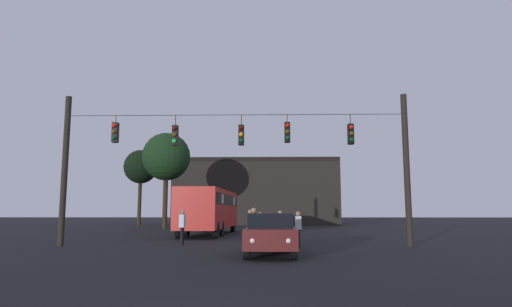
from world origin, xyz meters
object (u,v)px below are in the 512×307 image
object	(u,v)px
pedestrian_near_bus	(280,224)
tree_behind_building	(166,157)
pedestrian_far_side	(298,227)
tree_left_silhouette	(141,167)
pedestrian_crossing_center	(254,225)
pedestrian_crossing_right	(250,224)
car_near_right	(271,233)
pedestrian_trailing	(260,225)
pedestrian_crossing_left	(182,225)
city_bus	(210,207)

from	to	relation	value
pedestrian_near_bus	tree_behind_building	bearing A→B (deg)	120.79
pedestrian_far_side	tree_left_silhouette	distance (m)	33.05
pedestrian_crossing_center	pedestrian_near_bus	distance (m)	4.22
pedestrian_crossing_right	tree_behind_building	xyz separation A→B (m)	(-8.52, 18.00, 5.66)
pedestrian_crossing_center	tree_left_silhouette	distance (m)	32.61
pedestrian_crossing_center	car_near_right	bearing A→B (deg)	-76.38
pedestrian_near_bus	pedestrian_trailing	bearing A→B (deg)	169.70
pedestrian_near_bus	tree_left_silhouette	size ratio (longest dim) A/B	0.19
car_near_right	pedestrian_crossing_right	xyz separation A→B (m)	(-0.99, 5.88, 0.15)
pedestrian_near_bus	pedestrian_crossing_center	bearing A→B (deg)	-107.66
pedestrian_far_side	pedestrian_crossing_left	bearing A→B (deg)	164.72
city_bus	pedestrian_trailing	bearing A→B (deg)	-61.82
pedestrian_crossing_center	pedestrian_far_side	distance (m)	2.05
pedestrian_near_bus	pedestrian_crossing_left	bearing A→B (deg)	-157.45
car_near_right	tree_behind_building	distance (m)	26.35
pedestrian_crossing_left	pedestrian_trailing	world-z (taller)	pedestrian_crossing_left
pedestrian_crossing_right	tree_behind_building	distance (m)	20.70
car_near_right	tree_behind_building	world-z (taller)	tree_behind_building
pedestrian_trailing	tree_left_silhouette	xyz separation A→B (m)	(-13.78, 24.93, 5.63)
city_bus	pedestrian_near_bus	xyz separation A→B (m)	(4.61, -6.79, -0.95)
city_bus	pedestrian_far_side	size ratio (longest dim) A/B	6.98
pedestrian_trailing	pedestrian_far_side	world-z (taller)	pedestrian_far_side
tree_left_silhouette	pedestrian_crossing_center	bearing A→B (deg)	-65.02
pedestrian_near_bus	pedestrian_trailing	xyz separation A→B (m)	(-1.07, 0.19, -0.05)
car_near_right	tree_behind_building	size ratio (longest dim) A/B	0.49
city_bus	pedestrian_far_side	xyz separation A→B (m)	(5.31, -10.29, -0.97)
tree_left_silhouette	pedestrian_crossing_left	bearing A→B (deg)	-69.65
city_bus	pedestrian_crossing_right	bearing A→B (deg)	-68.85
pedestrian_crossing_center	pedestrian_trailing	size ratio (longest dim) A/B	1.12
car_near_right	pedestrian_crossing_right	world-z (taller)	pedestrian_crossing_right
pedestrian_trailing	pedestrian_near_bus	bearing A→B (deg)	-10.30
pedestrian_crossing_right	tree_behind_building	bearing A→B (deg)	115.33
pedestrian_near_bus	tree_left_silhouette	bearing A→B (deg)	120.60
city_bus	tree_behind_building	bearing A→B (deg)	118.40
pedestrian_crossing_center	pedestrian_trailing	bearing A→B (deg)	87.16
city_bus	pedestrian_crossing_center	world-z (taller)	city_bus
pedestrian_crossing_center	pedestrian_far_side	xyz separation A→B (m)	(1.98, 0.52, -0.10)
pedestrian_crossing_left	pedestrian_far_side	size ratio (longest dim) A/B	1.04
city_bus	pedestrian_crossing_center	distance (m)	11.34
pedestrian_near_bus	pedestrian_far_side	world-z (taller)	pedestrian_near_bus
city_bus	tree_behind_building	xyz separation A→B (m)	(-5.47, 10.11, 4.74)
pedestrian_crossing_right	tree_left_silhouette	size ratio (longest dim) A/B	0.20
pedestrian_far_side	tree_left_silhouette	world-z (taller)	tree_left_silhouette
city_bus	pedestrian_trailing	world-z (taller)	city_bus
pedestrian_crossing_left	pedestrian_far_side	xyz separation A→B (m)	(5.50, -1.50, -0.04)
pedestrian_crossing_right	pedestrian_trailing	world-z (taller)	pedestrian_crossing_right
pedestrian_crossing_left	tree_behind_building	size ratio (longest dim) A/B	0.19
car_near_right	tree_left_silhouette	xyz separation A→B (m)	(-14.29, 32.10, 5.70)
pedestrian_crossing_center	tree_left_silhouette	world-z (taller)	tree_left_silhouette
pedestrian_crossing_right	tree_behind_building	world-z (taller)	tree_behind_building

